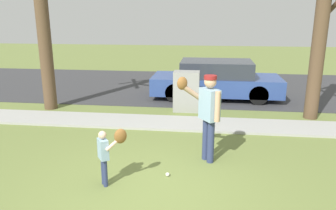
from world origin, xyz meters
The scene contains 10 objects.
ground_plane centered at (0.00, 3.50, 0.00)m, with size 48.00×48.00×0.00m, color olive.
sidewalk_strip centered at (0.00, 3.60, 0.03)m, with size 36.00×1.20×0.06m, color #A3A39E.
road_surface centered at (0.00, 8.60, 0.01)m, with size 36.00×6.80×0.02m, color #38383A.
person_adult centered at (0.90, 1.35, 1.11)m, with size 0.89×0.53×1.78m.
person_child centered at (-0.77, 0.13, 0.68)m, with size 0.56×0.30×1.05m.
baseball centered at (0.20, 0.57, 0.04)m, with size 0.07×0.07×0.07m, color white.
utility_cabinet centered at (0.24, 4.95, 0.62)m, with size 0.78×0.51×1.24m, color gray.
street_tree_near centered at (3.88, 4.64, 2.76)m, with size 1.85×1.88×5.19m.
street_tree_far centered at (-4.08, 4.67, 3.16)m, with size 1.85×1.89×5.99m.
parked_wagon_blue centered at (1.17, 6.71, 0.66)m, with size 4.50×1.80×1.33m.
Camera 1 is at (0.90, -4.94, 2.91)m, focal length 35.19 mm.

